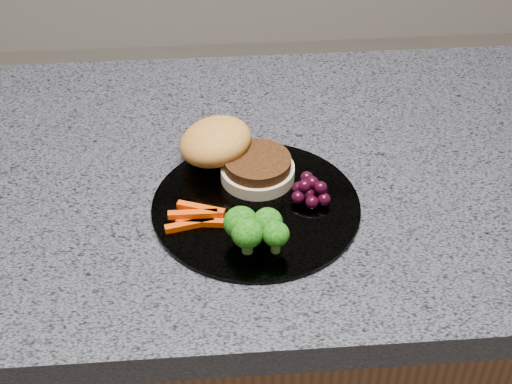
# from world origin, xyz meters

# --- Properties ---
(island_cabinet) EXTENTS (1.20, 0.60, 0.86)m
(island_cabinet) POSITION_xyz_m (0.00, 0.00, 0.43)
(island_cabinet) COLOR brown
(island_cabinet) RESTS_ON ground
(countertop) EXTENTS (1.20, 0.60, 0.04)m
(countertop) POSITION_xyz_m (0.00, 0.00, 0.88)
(countertop) COLOR #53545F
(countertop) RESTS_ON island_cabinet
(plate) EXTENTS (0.26, 0.26, 0.01)m
(plate) POSITION_xyz_m (0.09, -0.08, 0.90)
(plate) COLOR white
(plate) RESTS_ON countertop
(burger) EXTENTS (0.17, 0.16, 0.05)m
(burger) POSITION_xyz_m (0.06, -0.00, 0.93)
(burger) COLOR #C9B48D
(burger) RESTS_ON plate
(carrot_sticks) EXTENTS (0.07, 0.04, 0.02)m
(carrot_sticks) POSITION_xyz_m (0.01, -0.11, 0.91)
(carrot_sticks) COLOR #DB3E03
(carrot_sticks) RESTS_ON plate
(broccoli) EXTENTS (0.07, 0.06, 0.05)m
(broccoli) POSITION_xyz_m (0.08, -0.15, 0.93)
(broccoli) COLOR #4C7B2C
(broccoli) RESTS_ON plate
(grape_bunch) EXTENTS (0.05, 0.05, 0.03)m
(grape_bunch) POSITION_xyz_m (0.16, -0.07, 0.92)
(grape_bunch) COLOR black
(grape_bunch) RESTS_ON plate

